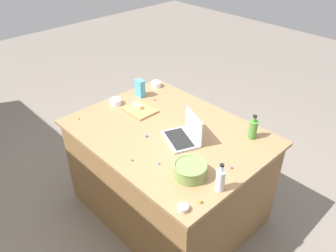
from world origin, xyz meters
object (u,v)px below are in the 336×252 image
mixing_bowl_large (190,170)px  candy_bag (140,88)px  bottle_vinegar (220,180)px  laptop (185,135)px  ramekin_wide (183,208)px  ramekin_small (156,84)px  cutting_board (140,110)px  butter_stick_left (137,106)px  bottle_olive (253,129)px  ramekin_medium (116,102)px

mixing_bowl_large → candy_bag: size_ratio=1.37×
bottle_vinegar → candy_bag: (1.36, -0.45, -0.00)m
laptop → bottle_vinegar: 0.60m
mixing_bowl_large → candy_bag: 1.24m
laptop → ramekin_wide: bearing=133.2°
ramekin_small → cutting_board: bearing=121.3°
bottle_vinegar → butter_stick_left: size_ratio=1.96×
cutting_board → ramekin_wide: 1.24m
bottle_olive → ramekin_small: bottle_olive is taller
bottle_olive → candy_bag: (1.16, 0.20, 0.00)m
ramekin_medium → ramekin_wide: 1.43m
ramekin_small → ramekin_wide: bearing=143.6°
ramekin_medium → ramekin_wide: bearing=160.3°
bottle_vinegar → ramekin_medium: size_ratio=2.00×
bottle_olive → ramekin_wide: size_ratio=2.95×
cutting_board → butter_stick_left: size_ratio=2.51×
cutting_board → ramekin_wide: (-1.10, 0.57, 0.01)m
ramekin_wide → butter_stick_left: bearing=-26.4°
butter_stick_left → ramekin_small: (0.22, -0.44, -0.01)m
laptop → butter_stick_left: size_ratio=3.37×
butter_stick_left → candy_bag: 0.26m
bottle_vinegar → ramekin_wide: 0.31m
butter_stick_left → ramekin_small: butter_stick_left is taller
ramekin_wide → bottle_olive: bearing=-80.8°
mixing_bowl_large → butter_stick_left: (0.96, -0.31, -0.02)m
laptop → cutting_board: 0.59m
cutting_board → ramekin_wide: bearing=152.7°
butter_stick_left → ramekin_wide: (-1.14, 0.57, -0.02)m
bottle_vinegar → laptop: bearing=-23.7°
laptop → butter_stick_left: 0.63m
bottle_vinegar → butter_stick_left: bearing=-12.7°
bottle_vinegar → candy_bag: bottle_vinegar is taller
mixing_bowl_large → cutting_board: (0.91, -0.31, -0.04)m
laptop → ramekin_medium: bearing=4.1°
butter_stick_left → ramekin_wide: butter_stick_left is taller
butter_stick_left → ramekin_medium: (0.21, 0.08, -0.01)m
laptop → bottle_vinegar: size_ratio=1.72×
laptop → bottle_vinegar: bearing=156.3°
cutting_board → candy_bag: 0.30m
laptop → mixing_bowl_large: (-0.33, 0.28, 0.01)m
ramekin_medium → candy_bag: size_ratio=0.63×
bottle_vinegar → bottle_olive: (0.20, -0.65, -0.00)m
mixing_bowl_large → bottle_olive: bottle_olive is taller
laptop → candy_bag: 0.84m
cutting_board → ramekin_small: ramekin_small is taller
ramekin_small → candy_bag: 0.26m
bottle_olive → candy_bag: 1.18m
candy_bag → ramekin_wide: bearing=150.2°
ramekin_wide → candy_bag: 1.52m
cutting_board → ramekin_medium: bearing=18.5°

